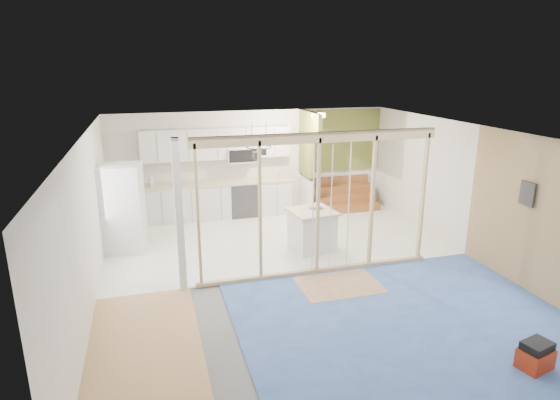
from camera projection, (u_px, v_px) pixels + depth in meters
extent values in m
cube|color=slate|center=(301.00, 275.00, 8.51)|extent=(7.00, 8.00, 0.01)
cube|color=silver|center=(303.00, 132.00, 7.79)|extent=(7.00, 8.00, 0.01)
cube|color=silver|center=(252.00, 162.00, 11.84)|extent=(7.00, 0.01, 2.60)
cube|color=silver|center=(435.00, 325.00, 4.46)|extent=(7.00, 0.01, 2.60)
cube|color=silver|center=(87.00, 225.00, 7.23)|extent=(0.01, 8.00, 2.60)
cube|color=silver|center=(473.00, 192.00, 9.07)|extent=(0.01, 8.00, 2.60)
cube|color=white|center=(272.00, 237.00, 10.36)|extent=(7.00, 4.00, 0.02)
cube|color=#4D7BBB|center=(407.00, 322.00, 6.93)|extent=(5.00, 4.00, 0.02)
cube|color=tan|center=(145.00, 365.00, 5.94)|extent=(1.50, 4.00, 0.02)
cube|color=tan|center=(339.00, 285.00, 8.09)|extent=(1.40, 1.00, 0.01)
cube|color=tan|center=(320.00, 138.00, 7.89)|extent=(4.40, 0.09, 0.18)
cube|color=tan|center=(316.00, 270.00, 8.58)|extent=(4.40, 0.09, 0.06)
cube|color=silver|center=(179.00, 217.00, 7.60)|extent=(0.12, 0.14, 2.60)
cube|color=tan|center=(198.00, 216.00, 7.68)|extent=(0.04, 0.09, 2.40)
cube|color=tan|center=(260.00, 210.00, 7.95)|extent=(0.04, 0.09, 2.40)
cube|color=tan|center=(318.00, 205.00, 8.23)|extent=(0.05, 0.09, 2.40)
cube|color=tan|center=(372.00, 201.00, 8.51)|extent=(0.04, 0.09, 2.40)
cube|color=tan|center=(423.00, 197.00, 8.78)|extent=(0.04, 0.09, 2.40)
cylinder|color=silver|center=(313.00, 211.00, 8.20)|extent=(0.02, 0.02, 2.35)
cylinder|color=silver|center=(349.00, 207.00, 8.43)|extent=(0.02, 0.02, 2.35)
cylinder|color=silver|center=(331.00, 209.00, 8.32)|extent=(0.02, 0.02, 2.35)
cube|color=silver|center=(219.00, 201.00, 11.57)|extent=(3.60, 0.60, 0.88)
cube|color=#BDAE94|center=(219.00, 182.00, 11.44)|extent=(3.66, 0.64, 0.05)
cube|color=silver|center=(120.00, 223.00, 9.95)|extent=(0.60, 1.60, 0.88)
cube|color=#BDAE94|center=(118.00, 202.00, 9.82)|extent=(0.64, 1.64, 0.05)
cube|color=silver|center=(217.00, 143.00, 11.29)|extent=(3.60, 0.34, 0.75)
cube|color=white|center=(242.00, 155.00, 11.49)|extent=(0.72, 0.38, 0.36)
cube|color=black|center=(243.00, 156.00, 11.32)|extent=(0.68, 0.02, 0.30)
cube|color=olive|center=(306.00, 143.00, 11.63)|extent=(0.10, 0.90, 1.60)
cube|color=white|center=(305.00, 195.00, 12.01)|extent=(0.10, 0.90, 0.90)
cube|color=olive|center=(317.00, 124.00, 10.83)|extent=(0.10, 0.50, 0.50)
cube|color=olive|center=(341.00, 141.00, 12.32)|extent=(2.20, 0.04, 1.60)
cube|color=white|center=(339.00, 188.00, 12.69)|extent=(2.20, 0.04, 0.90)
cube|color=brown|center=(348.00, 209.00, 12.06)|extent=(1.70, 0.26, 0.20)
cube|color=brown|center=(344.00, 199.00, 12.24)|extent=(1.70, 0.26, 0.20)
cube|color=brown|center=(341.00, 189.00, 12.43)|extent=(1.70, 0.26, 0.20)
cube|color=brown|center=(337.00, 179.00, 12.61)|extent=(1.70, 0.26, 0.20)
torus|color=black|center=(259.00, 147.00, 9.62)|extent=(0.52, 0.52, 0.02)
cylinder|color=black|center=(252.00, 135.00, 9.51)|extent=(0.01, 0.01, 0.50)
cylinder|color=black|center=(266.00, 135.00, 9.59)|extent=(0.01, 0.01, 0.50)
cylinder|color=#36363B|center=(256.00, 155.00, 9.54)|extent=(0.14, 0.14, 0.14)
cylinder|color=#36363B|center=(264.00, 152.00, 9.78)|extent=(0.12, 0.12, 0.12)
cube|color=tan|center=(556.00, 225.00, 7.22)|extent=(0.02, 4.00, 2.60)
cube|color=#36363B|center=(527.00, 194.00, 7.66)|extent=(0.04, 0.30, 0.40)
cylinder|color=#FFEABF|center=(319.00, 115.00, 10.94)|extent=(0.32, 0.32, 0.08)
cube|color=silver|center=(123.00, 209.00, 9.40)|extent=(0.87, 0.85, 1.80)
cube|color=#36363B|center=(143.00, 207.00, 9.50)|extent=(0.11, 0.72, 1.76)
cube|color=silver|center=(312.00, 232.00, 9.58)|extent=(0.86, 0.86, 0.78)
cube|color=#BDAE94|center=(312.00, 212.00, 9.46)|extent=(0.96, 0.96, 0.05)
imported|color=silver|center=(316.00, 206.00, 9.61)|extent=(0.38, 0.38, 0.07)
imported|color=silver|center=(151.00, 180.00, 10.95)|extent=(0.13, 0.13, 0.31)
imported|color=silver|center=(281.00, 173.00, 11.85)|extent=(0.10, 0.10, 0.20)
cube|color=maroon|center=(535.00, 359.00, 5.85)|extent=(0.46, 0.39, 0.28)
cube|color=black|center=(537.00, 346.00, 5.80)|extent=(0.41, 0.34, 0.10)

